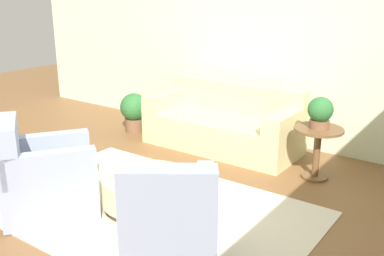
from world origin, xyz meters
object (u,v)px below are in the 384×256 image
(potted_plant_on_side_table, at_px, (320,112))
(couch, at_px, (224,125))
(armchair_right, at_px, (171,227))
(potted_plant_floor, at_px, (134,110))
(armchair_left, at_px, (42,178))
(side_table, at_px, (317,144))
(ottoman_table, at_px, (146,188))

(potted_plant_on_side_table, bearing_deg, couch, 168.62)
(couch, distance_m, armchair_right, 2.90)
(armchair_right, xyz_separation_m, potted_plant_floor, (-2.64, 2.46, -0.04))
(armchair_left, bearing_deg, potted_plant_on_side_table, 51.96)
(armchair_left, bearing_deg, armchair_right, 0.00)
(side_table, bearing_deg, potted_plant_floor, 178.18)
(potted_plant_on_side_table, bearing_deg, potted_plant_floor, 178.18)
(side_table, height_order, potted_plant_on_side_table, potted_plant_on_side_table)
(armchair_left, height_order, potted_plant_on_side_table, armchair_left)
(couch, height_order, armchair_right, armchair_right)
(potted_plant_on_side_table, bearing_deg, armchair_left, -128.04)
(couch, relative_size, potted_plant_floor, 3.52)
(side_table, relative_size, potted_plant_on_side_table, 1.69)
(armchair_left, bearing_deg, couch, 80.99)
(potted_plant_on_side_table, height_order, potted_plant_floor, potted_plant_on_side_table)
(ottoman_table, bearing_deg, couch, 100.69)
(ottoman_table, relative_size, potted_plant_floor, 1.45)
(couch, distance_m, potted_plant_floor, 1.50)
(armchair_right, height_order, ottoman_table, armchair_right)
(armchair_right, height_order, potted_plant_floor, armchair_right)
(ottoman_table, xyz_separation_m, potted_plant_on_side_table, (1.04, 1.78, 0.54))
(couch, xyz_separation_m, potted_plant_floor, (-1.48, -0.20, 0.02))
(couch, relative_size, side_table, 3.45)
(potted_plant_on_side_table, xyz_separation_m, potted_plant_floor, (-2.91, 0.09, -0.47))
(couch, height_order, armchair_left, armchair_left)
(potted_plant_on_side_table, distance_m, potted_plant_floor, 2.95)
(ottoman_table, relative_size, potted_plant_on_side_table, 2.40)
(armchair_left, distance_m, ottoman_table, 1.01)
(armchair_right, distance_m, side_table, 2.38)
(armchair_right, relative_size, side_table, 1.81)
(potted_plant_on_side_table, bearing_deg, ottoman_table, -120.31)
(armchair_left, relative_size, potted_plant_floor, 1.85)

